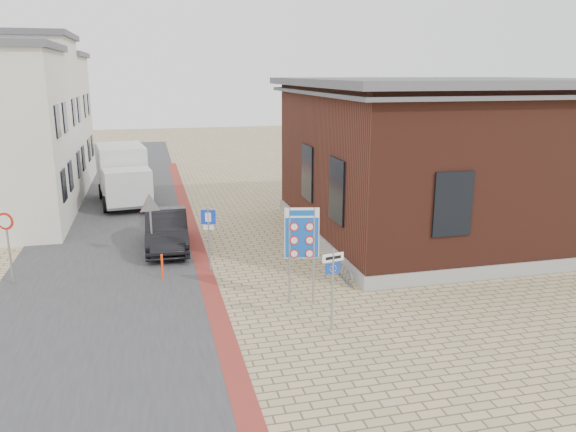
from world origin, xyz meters
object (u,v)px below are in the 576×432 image
sedan (167,230)px  box_truck (124,174)px  border_sign (302,235)px  bollard (162,267)px  essen_sign (333,277)px  parking_sign (209,229)px

sedan → box_truck: 9.23m
sedan → border_sign: border_sign is taller
border_sign → bollard: 5.59m
box_truck → essen_sign: size_ratio=2.59×
border_sign → bollard: size_ratio=3.44×
essen_sign → border_sign: bearing=88.2°
sedan → box_truck: bearing=103.5°
parking_sign → essen_sign: bearing=-44.7°
border_sign → essen_sign: size_ratio=1.29×
border_sign → parking_sign: border_sign is taller
sedan → parking_sign: (1.40, -3.26, 0.84)m
bollard → border_sign: bearing=-38.2°
sedan → essen_sign: essen_sign is taller
border_sign → parking_sign: size_ratio=1.30×
essen_sign → bollard: size_ratio=2.67×
sedan → essen_sign: size_ratio=1.97×
border_sign → essen_sign: border_sign is taller
sedan → border_sign: bearing=-59.4°
box_truck → bollard: bearing=-89.7°
border_sign → essen_sign: bearing=-68.1°
border_sign → bollard: border_sign is taller
box_truck → border_sign: bearing=-77.0°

